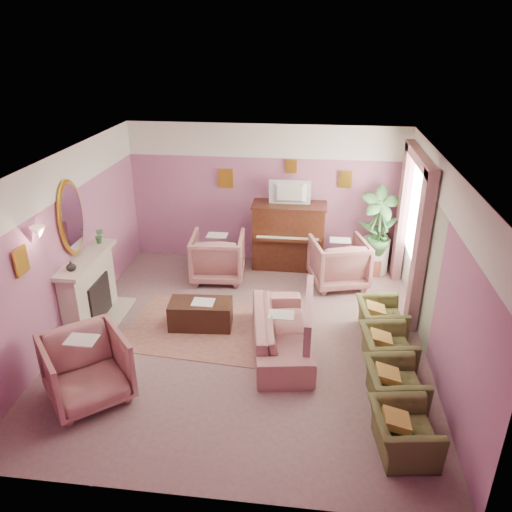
# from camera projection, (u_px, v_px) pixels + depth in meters

# --- Properties ---
(floor) EXTENTS (5.50, 6.00, 0.01)m
(floor) POSITION_uv_depth(u_px,v_px,m) (245.00, 337.00, 7.87)
(floor) COLOR #816365
(floor) RESTS_ON ground
(ceiling) EXTENTS (5.50, 6.00, 0.01)m
(ceiling) POSITION_uv_depth(u_px,v_px,m) (243.00, 161.00, 6.71)
(ceiling) COLOR beige
(ceiling) RESTS_ON wall_back
(wall_back) EXTENTS (5.50, 0.02, 2.80)m
(wall_back) POSITION_uv_depth(u_px,v_px,m) (266.00, 195.00, 10.00)
(wall_back) COLOR #8B5A8B
(wall_back) RESTS_ON floor
(wall_front) EXTENTS (5.50, 0.02, 2.80)m
(wall_front) POSITION_uv_depth(u_px,v_px,m) (197.00, 390.00, 4.58)
(wall_front) COLOR #8B5A8B
(wall_front) RESTS_ON floor
(wall_left) EXTENTS (0.02, 6.00, 2.80)m
(wall_left) POSITION_uv_depth(u_px,v_px,m) (66.00, 247.00, 7.60)
(wall_left) COLOR #8B5A8B
(wall_left) RESTS_ON floor
(wall_right) EXTENTS (0.02, 6.00, 2.80)m
(wall_right) POSITION_uv_depth(u_px,v_px,m) (438.00, 266.00, 6.99)
(wall_right) COLOR #8B5A8B
(wall_right) RESTS_ON floor
(picture_rail_band) EXTENTS (5.50, 0.01, 0.65)m
(picture_rail_band) POSITION_uv_depth(u_px,v_px,m) (266.00, 141.00, 9.55)
(picture_rail_band) COLOR white
(picture_rail_band) RESTS_ON wall_back
(stripe_panel) EXTENTS (0.01, 3.00, 2.15)m
(stripe_panel) POSITION_uv_depth(u_px,v_px,m) (418.00, 250.00, 8.30)
(stripe_panel) COLOR #B1BCA3
(stripe_panel) RESTS_ON wall_right
(fireplace_surround) EXTENTS (0.30, 1.40, 1.10)m
(fireplace_surround) POSITION_uv_depth(u_px,v_px,m) (89.00, 290.00, 8.11)
(fireplace_surround) COLOR beige
(fireplace_surround) RESTS_ON floor
(fireplace_inset) EXTENTS (0.18, 0.72, 0.68)m
(fireplace_inset) POSITION_uv_depth(u_px,v_px,m) (96.00, 299.00, 8.16)
(fireplace_inset) COLOR black
(fireplace_inset) RESTS_ON floor
(fire_ember) EXTENTS (0.06, 0.54, 0.10)m
(fire_ember) POSITION_uv_depth(u_px,v_px,m) (100.00, 308.00, 8.23)
(fire_ember) COLOR orange
(fire_ember) RESTS_ON floor
(mantel_shelf) EXTENTS (0.40, 1.55, 0.07)m
(mantel_shelf) POSITION_uv_depth(u_px,v_px,m) (86.00, 259.00, 7.87)
(mantel_shelf) COLOR beige
(mantel_shelf) RESTS_ON fireplace_surround
(hearth) EXTENTS (0.55, 1.50, 0.02)m
(hearth) POSITION_uv_depth(u_px,v_px,m) (105.00, 320.00, 8.31)
(hearth) COLOR beige
(hearth) RESTS_ON floor
(mirror_frame) EXTENTS (0.04, 0.72, 1.20)m
(mirror_frame) POSITION_uv_depth(u_px,v_px,m) (71.00, 218.00, 7.61)
(mirror_frame) COLOR gold
(mirror_frame) RESTS_ON wall_left
(mirror_glass) EXTENTS (0.01, 0.60, 1.06)m
(mirror_glass) POSITION_uv_depth(u_px,v_px,m) (73.00, 218.00, 7.61)
(mirror_glass) COLOR silver
(mirror_glass) RESTS_ON wall_left
(sconce_shade) EXTENTS (0.20, 0.20, 0.16)m
(sconce_shade) POSITION_uv_depth(u_px,v_px,m) (38.00, 232.00, 6.58)
(sconce_shade) COLOR #E5A98B
(sconce_shade) RESTS_ON wall_left
(piano) EXTENTS (1.40, 0.60, 1.30)m
(piano) POSITION_uv_depth(u_px,v_px,m) (289.00, 236.00, 9.97)
(piano) COLOR #3F1D11
(piano) RESTS_ON floor
(piano_keyshelf) EXTENTS (1.30, 0.12, 0.06)m
(piano_keyshelf) POSITION_uv_depth(u_px,v_px,m) (287.00, 240.00, 9.62)
(piano_keyshelf) COLOR #3F1D11
(piano_keyshelf) RESTS_ON piano
(piano_keys) EXTENTS (1.20, 0.08, 0.02)m
(piano_keys) POSITION_uv_depth(u_px,v_px,m) (288.00, 238.00, 9.61)
(piano_keys) COLOR white
(piano_keys) RESTS_ON piano
(piano_top) EXTENTS (1.45, 0.65, 0.04)m
(piano_top) POSITION_uv_depth(u_px,v_px,m) (289.00, 205.00, 9.70)
(piano_top) COLOR #3F1D11
(piano_top) RESTS_ON piano
(television) EXTENTS (0.80, 0.12, 0.48)m
(television) POSITION_uv_depth(u_px,v_px,m) (290.00, 191.00, 9.53)
(television) COLOR black
(television) RESTS_ON piano
(print_back_left) EXTENTS (0.30, 0.03, 0.38)m
(print_back_left) POSITION_uv_depth(u_px,v_px,m) (226.00, 178.00, 9.92)
(print_back_left) COLOR gold
(print_back_left) RESTS_ON wall_back
(print_back_right) EXTENTS (0.26, 0.03, 0.34)m
(print_back_right) POSITION_uv_depth(u_px,v_px,m) (345.00, 179.00, 9.64)
(print_back_right) COLOR gold
(print_back_right) RESTS_ON wall_back
(print_back_mid) EXTENTS (0.22, 0.03, 0.26)m
(print_back_mid) POSITION_uv_depth(u_px,v_px,m) (291.00, 167.00, 9.66)
(print_back_mid) COLOR gold
(print_back_mid) RESTS_ON wall_back
(print_left_wall) EXTENTS (0.03, 0.28, 0.36)m
(print_left_wall) POSITION_uv_depth(u_px,v_px,m) (21.00, 261.00, 6.38)
(print_left_wall) COLOR gold
(print_left_wall) RESTS_ON wall_left
(window_blind) EXTENTS (0.03, 1.40, 1.80)m
(window_blind) POSITION_uv_depth(u_px,v_px,m) (418.00, 209.00, 8.27)
(window_blind) COLOR beige
(window_blind) RESTS_ON wall_right
(curtain_left) EXTENTS (0.16, 0.34, 2.60)m
(curtain_left) POSITION_uv_depth(u_px,v_px,m) (420.00, 254.00, 7.61)
(curtain_left) COLOR #9B636E
(curtain_left) RESTS_ON floor
(curtain_right) EXTENTS (0.16, 0.34, 2.60)m
(curtain_right) POSITION_uv_depth(u_px,v_px,m) (403.00, 214.00, 9.27)
(curtain_right) COLOR #9B636E
(curtain_right) RESTS_ON floor
(pelmet) EXTENTS (0.16, 2.20, 0.16)m
(pelmet) POSITION_uv_depth(u_px,v_px,m) (420.00, 158.00, 7.92)
(pelmet) COLOR #9B636E
(pelmet) RESTS_ON wall_right
(mantel_plant) EXTENTS (0.16, 0.16, 0.28)m
(mantel_plant) POSITION_uv_depth(u_px,v_px,m) (99.00, 236.00, 8.30)
(mantel_plant) COLOR #3A743D
(mantel_plant) RESTS_ON mantel_shelf
(mantel_vase) EXTENTS (0.16, 0.16, 0.16)m
(mantel_vase) POSITION_uv_depth(u_px,v_px,m) (71.00, 266.00, 7.38)
(mantel_vase) COLOR white
(mantel_vase) RESTS_ON mantel_shelf
(area_rug) EXTENTS (2.64, 2.00, 0.01)m
(area_rug) POSITION_uv_depth(u_px,v_px,m) (207.00, 328.00, 8.10)
(area_rug) COLOR #956255
(area_rug) RESTS_ON floor
(coffee_table) EXTENTS (1.03, 0.57, 0.45)m
(coffee_table) POSITION_uv_depth(u_px,v_px,m) (201.00, 314.00, 8.06)
(coffee_table) COLOR #321C13
(coffee_table) RESTS_ON floor
(table_paper) EXTENTS (0.35, 0.28, 0.01)m
(table_paper) POSITION_uv_depth(u_px,v_px,m) (203.00, 302.00, 7.96)
(table_paper) COLOR silver
(table_paper) RESTS_ON coffee_table
(sofa) EXTENTS (0.68, 2.04, 0.82)m
(sofa) POSITION_uv_depth(u_px,v_px,m) (281.00, 325.00, 7.43)
(sofa) COLOR #AF7370
(sofa) RESTS_ON floor
(sofa_throw) EXTENTS (0.10, 1.55, 0.57)m
(sofa_throw) POSITION_uv_depth(u_px,v_px,m) (308.00, 315.00, 7.30)
(sofa_throw) COLOR #9B636E
(sofa_throw) RESTS_ON sofa
(floral_armchair_left) EXTENTS (0.97, 0.97, 1.01)m
(floral_armchair_left) POSITION_uv_depth(u_px,v_px,m) (218.00, 254.00, 9.53)
(floral_armchair_left) COLOR #AF7370
(floral_armchair_left) RESTS_ON floor
(floral_armchair_right) EXTENTS (0.97, 0.97, 1.01)m
(floral_armchair_right) POSITION_uv_depth(u_px,v_px,m) (339.00, 260.00, 9.30)
(floral_armchair_right) COLOR #AF7370
(floral_armchair_right) RESTS_ON floor
(floral_armchair_front) EXTENTS (0.97, 0.97, 1.01)m
(floral_armchair_front) POSITION_uv_depth(u_px,v_px,m) (86.00, 366.00, 6.37)
(floral_armchair_front) COLOR #AF7370
(floral_armchair_front) RESTS_ON floor
(olive_chair_a) EXTENTS (0.57, 0.81, 0.70)m
(olive_chair_a) POSITION_uv_depth(u_px,v_px,m) (404.00, 427.00, 5.60)
(olive_chair_a) COLOR brown
(olive_chair_a) RESTS_ON floor
(olive_chair_b) EXTENTS (0.57, 0.81, 0.70)m
(olive_chair_b) POSITION_uv_depth(u_px,v_px,m) (395.00, 380.00, 6.34)
(olive_chair_b) COLOR brown
(olive_chair_b) RESTS_ON floor
(olive_chair_c) EXTENTS (0.57, 0.81, 0.70)m
(olive_chair_c) POSITION_uv_depth(u_px,v_px,m) (387.00, 344.00, 7.08)
(olive_chair_c) COLOR brown
(olive_chair_c) RESTS_ON floor
(olive_chair_d) EXTENTS (0.57, 0.81, 0.70)m
(olive_chair_d) POSITION_uv_depth(u_px,v_px,m) (381.00, 314.00, 7.82)
(olive_chair_d) COLOR brown
(olive_chair_d) RESTS_ON floor
(side_table) EXTENTS (0.52, 0.52, 0.70)m
(side_table) POSITION_uv_depth(u_px,v_px,m) (375.00, 255.00, 9.86)
(side_table) COLOR silver
(side_table) RESTS_ON floor
(side_plant_big) EXTENTS (0.30, 0.30, 0.34)m
(side_plant_big) POSITION_uv_depth(u_px,v_px,m) (378.00, 231.00, 9.65)
(side_plant_big) COLOR #3A743D
(side_plant_big) RESTS_ON side_table
(side_plant_small) EXTENTS (0.16, 0.16, 0.28)m
(side_plant_small) POSITION_uv_depth(u_px,v_px,m) (384.00, 234.00, 9.56)
(side_plant_small) COLOR #3A743D
(side_plant_small) RESTS_ON side_table
(palm_pot) EXTENTS (0.34, 0.34, 0.34)m
(palm_pot) POSITION_uv_depth(u_px,v_px,m) (374.00, 266.00, 9.83)
(palm_pot) COLOR brown
(palm_pot) RESTS_ON floor
(palm_plant) EXTENTS (0.76, 0.76, 1.44)m
(palm_plant) POSITION_uv_depth(u_px,v_px,m) (379.00, 224.00, 9.47)
(palm_plant) COLOR #3A743D
(palm_plant) RESTS_ON palm_pot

